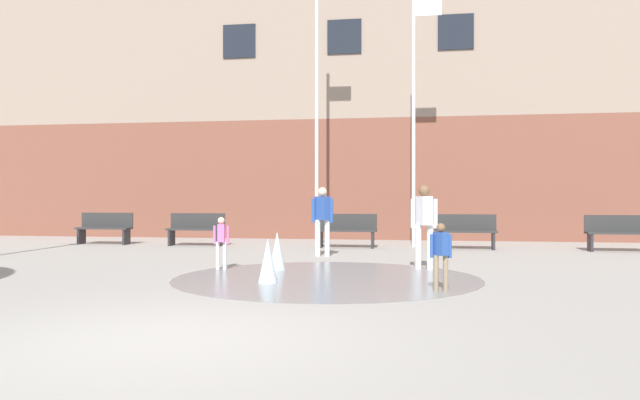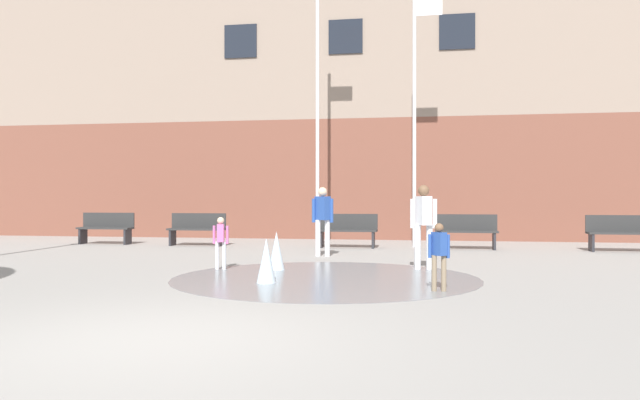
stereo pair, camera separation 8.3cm
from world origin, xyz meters
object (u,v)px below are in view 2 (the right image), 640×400
Objects in this scene: park_bench_center at (197,229)px; park_bench_under_right_flagpole at (348,230)px; adult_watching at (323,216)px; adult_near_bench at (424,220)px; park_bench_far_right at (620,232)px; park_bench_near_trashcan at (466,231)px; flagpole_left at (319,96)px; park_bench_under_left_flagpole at (106,228)px; child_in_fountain at (439,251)px; flagpole_right at (416,107)px; child_running at (221,239)px.

park_bench_under_right_flagpole is at bearing 0.54° from park_bench_center.
adult_near_bench is at bearing -6.95° from adult_watching.
park_bench_far_right is at bearing -0.01° from park_bench_center.
park_bench_under_right_flagpole is 1.01× the size of adult_near_bench.
park_bench_near_trashcan is 0.20× the size of flagpole_left.
park_bench_under_right_flagpole is at bearing -32.15° from flagpole_left.
park_bench_under_left_flagpole is 13.96m from park_bench_far_right.
flagpole_left is (-2.95, 5.37, 3.27)m from adult_near_bench.
flagpole_right is at bearing -35.70° from child_in_fountain.
park_bench_under_left_flagpole is 2.82m from park_bench_center.
flagpole_left reaches higher than park_bench_under_right_flagpole.
park_bench_far_right is 6.11m from flagpole_right.
park_bench_under_right_flagpole is at bearing -162.61° from flagpole_right.
adult_near_bench is (9.14, -4.90, 0.45)m from park_bench_under_left_flagpole.
adult_near_bench is 3.84m from child_running.
child_running is at bearing -45.81° from park_bench_under_left_flagpole.
child_in_fountain is 0.12× the size of flagpole_left.
child_running is (-1.46, -2.91, -0.35)m from adult_watching.
adult_watching reaches higher than child_in_fountain.
flagpole_right reaches higher than park_bench_far_right.
park_bench_far_right is at bearing 110.55° from adult_near_bench.
adult_watching is 4.70m from flagpole_right.
park_bench_far_right is 1.01× the size of adult_near_bench.
flagpole_right is (6.06, 0.60, 3.34)m from park_bench_center.
park_bench_far_right is 0.20× the size of flagpole_left.
adult_near_bench is (6.31, -4.77, 0.45)m from park_bench_center.
child_running is (-8.59, -5.39, 0.10)m from park_bench_far_right.
park_bench_under_left_flagpole and park_bench_far_right have the same top height.
adult_near_bench is 6.10m from flagpole_right.
park_bench_far_right is at bearing 108.22° from child_running.
adult_near_bench is at bearing 85.53° from child_running.
park_bench_center is at bearing -2.60° from park_bench_under_left_flagpole.
park_bench_near_trashcan is 7.62m from child_in_fountain.
park_bench_far_right is at bearing -4.46° from flagpole_left.
park_bench_under_left_flagpole is 1.00× the size of park_bench_under_right_flagpole.
adult_near_bench is 0.20× the size of flagpole_left.
adult_near_bench is 1.61× the size of child_in_fountain.
adult_watching is 1.00× the size of adult_near_bench.
park_bench_center is at bearing -174.17° from adult_watching.
park_bench_near_trashcan is 1.01× the size of adult_watching.
child_in_fountain is at bearing 48.60° from child_running.
park_bench_near_trashcan is at bearing 124.73° from child_running.
park_bench_near_trashcan and park_bench_far_right have the same top height.
adult_watching is at bearing -158.73° from adult_near_bench.
park_bench_far_right is (6.88, -0.04, 0.00)m from park_bench_under_right_flagpole.
child_in_fountain reaches higher than park_bench_near_trashcan.
park_bench_under_left_flagpole is 9.50m from flagpole_right.
park_bench_under_right_flagpole is at bearing 121.90° from adult_watching.
child_running is at bearing 23.26° from child_in_fountain.
adult_near_bench is at bearing -28.19° from park_bench_under_left_flagpole.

